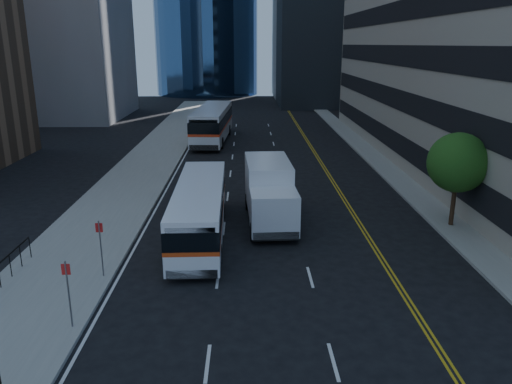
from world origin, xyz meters
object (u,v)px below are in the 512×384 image
street_tree (458,163)px  bus_front (200,210)px  box_truck (269,192)px  bus_rear (212,123)px

street_tree → bus_front: (-13.65, -1.27, -2.11)m
street_tree → box_truck: bearing=174.2°
bus_front → box_truck: box_truck is taller
street_tree → bus_front: size_ratio=0.47×
bus_front → bus_rear: bearing=91.1°
street_tree → box_truck: street_tree is taller
street_tree → box_truck: (-9.97, 1.02, -1.86)m
bus_rear → box_truck: bus_rear is taller
bus_front → street_tree: bearing=4.2°
bus_front → bus_rear: (-1.09, 27.05, 0.35)m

